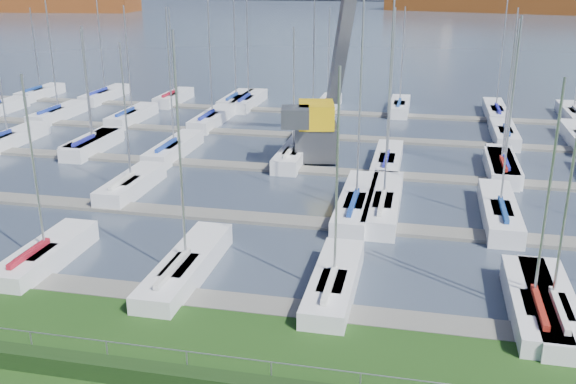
# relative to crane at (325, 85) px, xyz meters

# --- Properties ---
(water) EXTENTS (800.00, 540.00, 0.20)m
(water) POSITION_rel_crane_xyz_m (1.01, 229.90, -5.73)
(water) COLOR #3B4556
(hedge) EXTENTS (80.00, 0.70, 0.70)m
(hedge) POSITION_rel_crane_xyz_m (1.01, -30.50, -4.98)
(hedge) COLOR #1A3212
(hedge) RESTS_ON grass
(fence) EXTENTS (80.00, 0.04, 0.04)m
(fence) POSITION_rel_crane_xyz_m (1.01, -30.10, -4.13)
(fence) COLOR #9B9DA4
(fence) RESTS_ON grass
(docks) EXTENTS (90.00, 41.60, 0.25)m
(docks) POSITION_rel_crane_xyz_m (1.01, -4.10, -5.55)
(docks) COLOR slate
(docks) RESTS_ON water
(crane) EXTENTS (6.72, 13.18, 22.35)m
(crane) POSITION_rel_crane_xyz_m (0.00, 0.00, 0.00)
(crane) COLOR #505257
(crane) RESTS_ON water
(cargo_ship_mid) EXTENTS (96.17, 43.35, 21.50)m
(cargo_ship_mid) POSITION_rel_crane_xyz_m (34.68, 189.94, -1.74)
(cargo_ship_mid) COLOR brown
(cargo_ship_mid) RESTS_ON water
(sailboat_fleet) EXTENTS (75.31, 49.22, 13.07)m
(sailboat_fleet) POSITION_rel_crane_xyz_m (-0.48, -1.29, 0.05)
(sailboat_fleet) COLOR silver
(sailboat_fleet) RESTS_ON water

